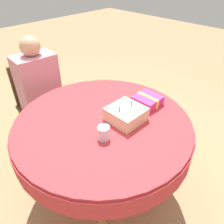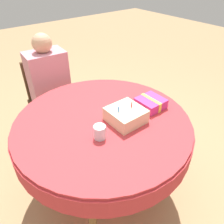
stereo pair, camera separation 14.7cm
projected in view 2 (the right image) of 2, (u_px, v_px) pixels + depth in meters
name	position (u px, v px, depth m)	size (l,w,h in m)	color
ground_plane	(105.00, 188.00, 1.94)	(12.00, 12.00, 0.00)	#A37F56
dining_table	(103.00, 129.00, 1.55)	(1.23, 1.23, 0.76)	#BC3338
chair	(50.00, 98.00, 2.26)	(0.44, 0.44, 0.86)	#4C331E
person	(50.00, 83.00, 2.08)	(0.37, 0.35, 1.15)	tan
birthday_cake	(126.00, 115.00, 1.46)	(0.22, 0.22, 0.13)	beige
drinking_glass	(100.00, 132.00, 1.32)	(0.08, 0.08, 0.09)	silver
gift_box	(151.00, 103.00, 1.60)	(0.18, 0.18, 0.08)	#D13384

